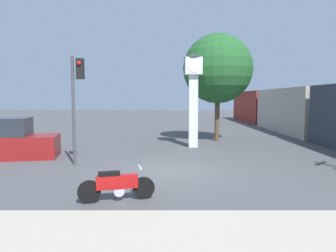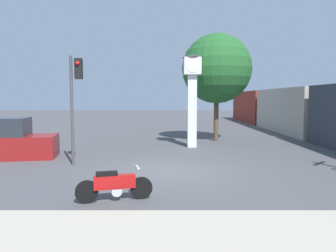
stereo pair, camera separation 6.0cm
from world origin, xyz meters
TOP-DOWN VIEW (x-y plane):
  - ground_plane at (0.00, 0.00)m, footprint 120.00×120.00m
  - motorcycle at (-1.36, -3.44)m, footprint 1.95×0.67m
  - clock_tower at (1.34, 5.98)m, footprint 1.09×1.09m
  - freight_train at (9.86, 13.89)m, footprint 2.80×33.41m
  - traffic_light at (-3.61, 1.14)m, footprint 0.50×0.35m
  - street_tree at (3.03, 8.55)m, footprint 4.26×4.26m
  - parked_car at (-7.17, 2.61)m, footprint 4.44×2.47m

SIDE VIEW (x-z plane):
  - ground_plane at x=0.00m, z-range 0.00..0.00m
  - motorcycle at x=-1.36m, z-range -0.02..0.86m
  - parked_car at x=-7.17m, z-range -0.15..1.65m
  - freight_train at x=9.86m, z-range 0.00..3.40m
  - traffic_light at x=-3.61m, z-range 0.80..5.11m
  - clock_tower at x=1.34m, z-range 0.79..5.81m
  - street_tree at x=3.03m, z-range 1.16..7.75m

